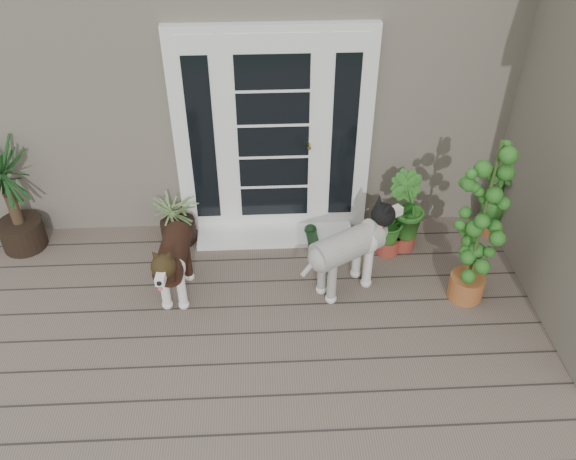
{
  "coord_description": "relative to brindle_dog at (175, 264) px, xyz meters",
  "views": [
    {
      "loc": [
        -0.31,
        -2.46,
        3.93
      ],
      "look_at": [
        -0.1,
        1.75,
        0.7
      ],
      "focal_mm": 36.93,
      "sensor_mm": 36.0,
      "label": 1
    }
  ],
  "objects": [
    {
      "name": "deck",
      "position": [
        1.12,
        -1.2,
        -0.41
      ],
      "size": [
        6.2,
        4.6,
        0.12
      ],
      "primitive_type": "cube",
      "color": "#6B5B4C",
      "rests_on": "ground"
    },
    {
      "name": "house_main",
      "position": [
        1.12,
        3.05,
        1.08
      ],
      "size": [
        7.4,
        4.0,
        3.1
      ],
      "primitive_type": "cube",
      "color": "#665E54",
      "rests_on": "ground"
    },
    {
      "name": "door_unit",
      "position": [
        0.92,
        1.0,
        0.73
      ],
      "size": [
        1.9,
        0.14,
        2.15
      ],
      "primitive_type": "cube",
      "color": "white",
      "rests_on": "deck"
    },
    {
      "name": "door_step",
      "position": [
        0.92,
        0.8,
        -0.32
      ],
      "size": [
        1.6,
        0.4,
        0.05
      ],
      "primitive_type": "cube",
      "color": "white",
      "rests_on": "deck"
    },
    {
      "name": "brindle_dog",
      "position": [
        0.0,
        0.0,
        0.0
      ],
      "size": [
        0.4,
        0.85,
        0.69
      ],
      "primitive_type": null,
      "rotation": [
        0.0,
        0.0,
        3.08
      ],
      "color": "#331C12",
      "rests_on": "deck"
    },
    {
      "name": "white_dog",
      "position": [
        1.54,
        -0.01,
        0.02
      ],
      "size": [
        0.96,
        0.78,
        0.74
      ],
      "primitive_type": null,
      "rotation": [
        0.0,
        0.0,
        -1.04
      ],
      "color": "silver",
      "rests_on": "deck"
    },
    {
      "name": "spider_plant",
      "position": [
        -0.07,
        0.8,
        -0.03
      ],
      "size": [
        0.59,
        0.59,
        0.63
      ],
      "primitive_type": null,
      "rotation": [
        0.0,
        0.0,
        -0.0
      ],
      "color": "#829B5F",
      "rests_on": "deck"
    },
    {
      "name": "yucca",
      "position": [
        -1.63,
        0.78,
        0.25
      ],
      "size": [
        1.06,
        1.06,
        1.18
      ],
      "primitive_type": null,
      "rotation": [
        0.0,
        0.0,
        0.36
      ],
      "color": "black",
      "rests_on": "deck"
    },
    {
      "name": "herb_a",
      "position": [
        2.04,
        0.51,
        -0.07
      ],
      "size": [
        0.57,
        0.57,
        0.54
      ],
      "primitive_type": "imported",
      "rotation": [
        0.0,
        0.0,
        0.44
      ],
      "color": "#2E641C",
      "rests_on": "deck"
    },
    {
      "name": "herb_b",
      "position": [
        2.2,
        0.58,
        -0.04
      ],
      "size": [
        0.58,
        0.58,
        0.62
      ],
      "primitive_type": "imported",
      "rotation": [
        0.0,
        0.0,
        2.41
      ],
      "color": "#2A661D",
      "rests_on": "deck"
    },
    {
      "name": "herb_c",
      "position": [
        3.19,
        0.8,
        -0.03
      ],
      "size": [
        0.42,
        0.42,
        0.64
      ],
      "primitive_type": "imported",
      "rotation": [
        0.0,
        0.0,
        4.69
      ],
      "color": "#1F5217",
      "rests_on": "deck"
    },
    {
      "name": "sapling",
      "position": [
        2.63,
        -0.17,
        0.49
      ],
      "size": [
        0.63,
        0.63,
        1.68
      ],
      "primitive_type": null,
      "rotation": [
        0.0,
        0.0,
        -0.33
      ],
      "color": "#265C1A",
      "rests_on": "deck"
    },
    {
      "name": "clog_left",
      "position": [
        1.41,
        0.29,
        -0.3
      ],
      "size": [
        0.15,
        0.29,
        0.08
      ],
      "primitive_type": null,
      "rotation": [
        0.0,
        0.0,
        0.07
      ],
      "color": "#13311A",
      "rests_on": "deck"
    },
    {
      "name": "clog_right",
      "position": [
        1.3,
        0.72,
        -0.3
      ],
      "size": [
        0.17,
        0.34,
        0.1
      ],
      "primitive_type": null,
      "rotation": [
        0.0,
        0.0,
        0.06
      ],
      "color": "black",
      "rests_on": "deck"
    }
  ]
}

